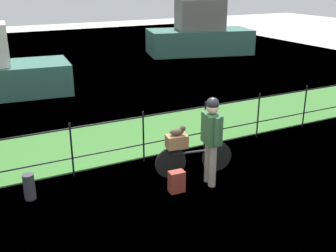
{
  "coord_description": "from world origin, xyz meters",
  "views": [
    {
      "loc": [
        -3.17,
        -5.26,
        3.65
      ],
      "look_at": [
        0.31,
        1.42,
        0.9
      ],
      "focal_mm": 43.55,
      "sensor_mm": 36.0,
      "label": 1
    }
  ],
  "objects": [
    {
      "name": "grass_strip",
      "position": [
        0.0,
        3.26,
        0.01
      ],
      "size": [
        27.0,
        2.4,
        0.03
      ],
      "primitive_type": "cube",
      "color": "#38702D",
      "rests_on": "ground"
    },
    {
      "name": "iron_fence",
      "position": [
        -0.0,
        1.92,
        0.64
      ],
      "size": [
        18.04,
        0.04,
        1.1
      ],
      "color": "black",
      "rests_on": "ground"
    },
    {
      "name": "cyclist_person",
      "position": [
        0.69,
        0.45,
        1.0
      ],
      "size": [
        0.33,
        0.53,
        1.68
      ],
      "color": "gray",
      "rests_on": "ground"
    },
    {
      "name": "ground_plane",
      "position": [
        0.0,
        0.0,
        0.0
      ],
      "size": [
        60.0,
        60.0,
        0.0
      ],
      "primitive_type": "plane",
      "color": "#B2ADA3"
    },
    {
      "name": "harbor_water",
      "position": [
        0.0,
        10.78,
        0.0
      ],
      "size": [
        30.0,
        30.0,
        0.0
      ],
      "primitive_type": "plane",
      "color": "slate",
      "rests_on": "ground"
    },
    {
      "name": "terrier_dog",
      "position": [
        0.29,
        0.98,
        0.94
      ],
      "size": [
        0.32,
        0.19,
        0.18
      ],
      "color": "#4C3D2D",
      "rests_on": "wooden_crate"
    },
    {
      "name": "bicycle_main",
      "position": [
        0.6,
        0.92,
        0.33
      ],
      "size": [
        1.56,
        0.34,
        0.61
      ],
      "color": "black",
      "rests_on": "ground"
    },
    {
      "name": "backpack_on_paving",
      "position": [
        -0.01,
        0.46,
        0.2
      ],
      "size": [
        0.29,
        0.2,
        0.4
      ],
      "primitive_type": "cube",
      "rotation": [
        0.0,
        0.0,
        3.09
      ],
      "color": "maroon",
      "rests_on": "ground"
    },
    {
      "name": "moored_boat_mid",
      "position": [
        7.86,
        12.49,
        0.97
      ],
      "size": [
        5.52,
        3.45,
        4.26
      ],
      "color": "#336656",
      "rests_on": "ground"
    },
    {
      "name": "mooring_bollard",
      "position": [
        -2.41,
        1.42,
        0.23
      ],
      "size": [
        0.2,
        0.2,
        0.47
      ],
      "primitive_type": "cylinder",
      "color": "#38383D",
      "rests_on": "ground"
    },
    {
      "name": "wooden_crate",
      "position": [
        0.27,
        0.98,
        0.74
      ],
      "size": [
        0.44,
        0.32,
        0.25
      ],
      "primitive_type": "cube",
      "rotation": [
        0.0,
        0.0,
        -0.18
      ],
      "color": "olive",
      "rests_on": "bicycle_main"
    }
  ]
}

